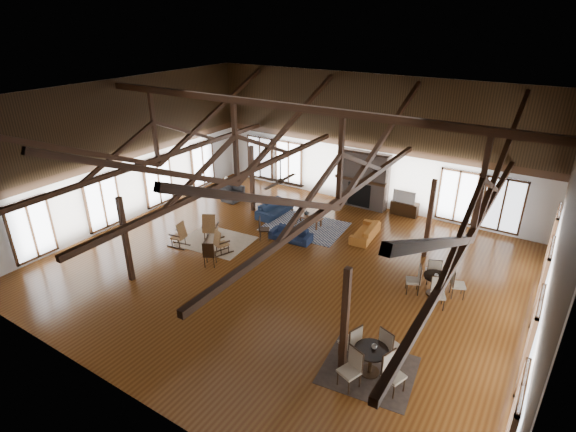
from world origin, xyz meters
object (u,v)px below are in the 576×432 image
Objects in this scene: cafe_table_near at (371,357)px; cafe_table_far at (436,281)px; coffee_table at (308,217)px; sofa_orange at (365,231)px; armchair at (232,194)px; tv_console at (404,208)px; sofa_navy_left at (275,208)px; sofa_navy_front at (291,235)px.

cafe_table_near is 1.07× the size of cafe_table_far.
coffee_table is 8.72m from cafe_table_near.
sofa_orange is 7.10m from armchair.
cafe_table_far reaches higher than coffee_table.
cafe_table_near is 10.28m from tv_console.
sofa_navy_left reaches higher than sofa_orange.
sofa_navy_front is 3.04m from sofa_orange.
sofa_navy_left is 1.06× the size of sofa_orange.
cafe_table_near is at bearing 19.88° from sofa_orange.
cafe_table_near is (5.64, -6.64, 0.12)m from coffee_table.
tv_console is (-2.56, 9.96, -0.22)m from cafe_table_near.
armchair is (-4.59, 0.51, -0.08)m from coffee_table.
coffee_table is 4.62m from armchair.
sofa_orange is 1.55× the size of tv_console.
cafe_table_near is at bearing -124.73° from armchair.
coffee_table is at bearing -96.07° from armchair.
sofa_navy_front is 1.56m from coffee_table.
coffee_table is at bearing 159.44° from cafe_table_far.
armchair is at bearing 84.48° from sofa_navy_left.
cafe_table_far reaches higher than tv_console.
sofa_orange is at bearing -88.51° from sofa_navy_left.
sofa_orange is 1.87× the size of armchair.
cafe_table_near reaches higher than armchair.
sofa_orange is 3.10m from tv_console.
sofa_navy_left is 4.40m from sofa_orange.
cafe_table_near is 4.40m from cafe_table_far.
sofa_navy_left is 1.91m from coffee_table.
sofa_navy_front is 7.55m from cafe_table_near.
coffee_table is at bearing -132.97° from tv_console.
armchair is 0.53× the size of cafe_table_far.
cafe_table_far reaches higher than sofa_navy_left.
cafe_table_near is (5.57, -5.10, 0.27)m from sofa_navy_front.
sofa_orange is at bearing -91.68° from armchair.
cafe_table_far is at bearing -62.16° from tv_console.
cafe_table_far is 1.56× the size of tv_console.
sofa_orange reaches higher than sofa_navy_front.
coffee_table is 1.31× the size of armchair.
tv_console reaches higher than sofa_navy_left.
cafe_table_far reaches higher than armchair.
sofa_navy_left is at bearing -171.49° from coffee_table.
armchair is 0.83× the size of tv_console.
sofa_orange reaches higher than coffee_table.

